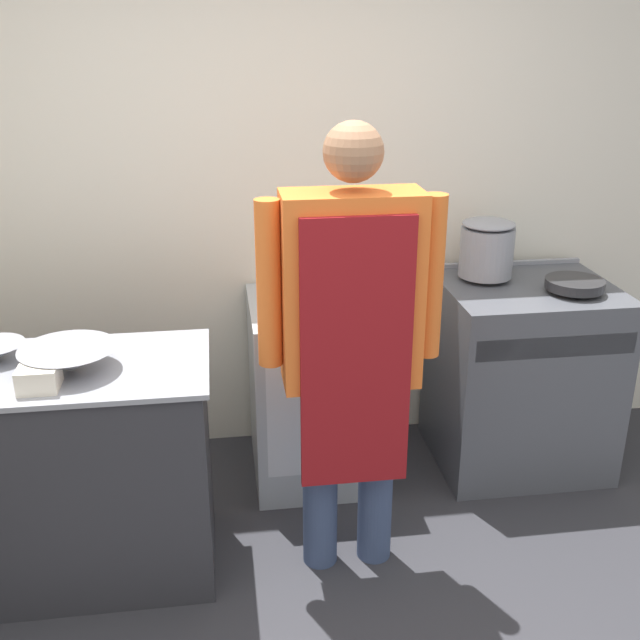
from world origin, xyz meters
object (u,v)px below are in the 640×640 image
(plastic_tub, at_px, (39,377))
(stock_pot, at_px, (487,248))
(person_cook, at_px, (351,331))
(mixing_bowl, at_px, (69,359))
(stove, at_px, (520,375))
(saute_pan, at_px, (575,284))
(fridge_unit, at_px, (315,389))

(plastic_tub, xyz_separation_m, stock_pot, (1.90, 0.85, 0.15))
(person_cook, height_order, mixing_bowl, person_cook)
(stove, relative_size, stock_pot, 3.43)
(person_cook, bearing_deg, saute_pan, 25.37)
(stove, height_order, stock_pot, stock_pot)
(stock_pot, bearing_deg, mixing_bowl, -158.63)
(saute_pan, bearing_deg, plastic_tub, -164.84)
(mixing_bowl, relative_size, stock_pot, 1.27)
(saute_pan, bearing_deg, person_cook, -154.63)
(fridge_unit, relative_size, plastic_tub, 6.51)
(stove, xyz_separation_m, person_cook, (-0.98, -0.66, 0.56))
(stove, relative_size, plastic_tub, 7.05)
(fridge_unit, bearing_deg, stove, -2.28)
(person_cook, height_order, plastic_tub, person_cook)
(person_cook, relative_size, saute_pan, 6.69)
(plastic_tub, bearing_deg, mixing_bowl, 60.16)
(saute_pan, bearing_deg, fridge_unit, 172.26)
(stock_pot, height_order, saute_pan, stock_pot)
(plastic_tub, bearing_deg, fridge_unit, 35.85)
(stove, height_order, person_cook, person_cook)
(mixing_bowl, bearing_deg, stock_pot, 21.37)
(fridge_unit, xyz_separation_m, saute_pan, (1.18, -0.16, 0.53))
(fridge_unit, bearing_deg, plastic_tub, -144.15)
(fridge_unit, relative_size, saute_pan, 3.29)
(stove, bearing_deg, saute_pan, -36.76)
(fridge_unit, bearing_deg, mixing_bowl, -147.32)
(mixing_bowl, bearing_deg, plastic_tub, -119.84)
(fridge_unit, relative_size, mixing_bowl, 2.49)
(stove, height_order, fridge_unit, stove)
(person_cook, relative_size, mixing_bowl, 5.06)
(fridge_unit, xyz_separation_m, stock_pot, (0.84, 0.08, 0.65))
(stove, xyz_separation_m, stock_pot, (-0.18, 0.12, 0.62))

